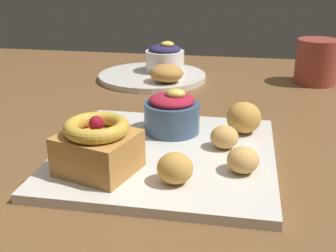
{
  "coord_description": "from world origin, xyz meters",
  "views": [
    {
      "loc": [
        0.06,
        -0.62,
        0.98
      ],
      "look_at": [
        -0.04,
        -0.08,
        0.77
      ],
      "focal_mm": 45.75,
      "sensor_mm": 36.0,
      "label": 1
    }
  ],
  "objects": [
    {
      "name": "dining_table",
      "position": [
        0.0,
        0.0,
        0.66
      ],
      "size": [
        1.58,
        1.15,
        0.73
      ],
      "color": "brown",
      "rests_on": "ground_plane"
    },
    {
      "name": "berry_ramekin",
      "position": [
        -0.04,
        -0.03,
        0.77
      ],
      "size": [
        0.08,
        0.08,
        0.07
      ],
      "color": "#3D5675",
      "rests_on": "front_plate"
    },
    {
      "name": "back_pastry",
      "position": [
        -0.1,
        0.24,
        0.76
      ],
      "size": [
        0.07,
        0.07,
        0.04
      ],
      "primitive_type": "ellipsoid",
      "color": "#B77F3D",
      "rests_on": "back_plate"
    },
    {
      "name": "fritter_extra",
      "position": [
        0.07,
        -0.02,
        0.77
      ],
      "size": [
        0.05,
        0.05,
        0.05
      ],
      "primitive_type": "ellipsoid",
      "color": "gold",
      "rests_on": "front_plate"
    },
    {
      "name": "cake_slice",
      "position": [
        -0.1,
        -0.17,
        0.77
      ],
      "size": [
        0.1,
        0.1,
        0.07
      ],
      "rotation": [
        0.0,
        0.0,
        -0.29
      ],
      "color": "#B77F3D",
      "rests_on": "front_plate"
    },
    {
      "name": "back_ramekin",
      "position": [
        -0.12,
        0.33,
        0.77
      ],
      "size": [
        0.09,
        0.09,
        0.07
      ],
      "color": "white",
      "rests_on": "back_plate"
    },
    {
      "name": "fritter_middle",
      "position": [
        0.04,
        -0.08,
        0.76
      ],
      "size": [
        0.04,
        0.04,
        0.03
      ],
      "primitive_type": "ellipsoid",
      "color": "tan",
      "rests_on": "front_plate"
    },
    {
      "name": "coffee_mug",
      "position": [
        0.21,
        0.33,
        0.78
      ],
      "size": [
        0.09,
        0.09,
        0.1
      ],
      "primitive_type": "cylinder",
      "color": "#993D33",
      "rests_on": "dining_table"
    },
    {
      "name": "back_plate",
      "position": [
        -0.14,
        0.3,
        0.74
      ],
      "size": [
        0.24,
        0.24,
        0.01
      ],
      "primitive_type": "cylinder",
      "color": "silver",
      "rests_on": "dining_table"
    },
    {
      "name": "fritter_front",
      "position": [
        0.07,
        -0.14,
        0.76
      ],
      "size": [
        0.04,
        0.04,
        0.03
      ],
      "primitive_type": "ellipsoid",
      "color": "tan",
      "rests_on": "front_plate"
    },
    {
      "name": "fritter_back",
      "position": [
        -0.01,
        -0.19,
        0.76
      ],
      "size": [
        0.04,
        0.04,
        0.04
      ],
      "primitive_type": "ellipsoid",
      "color": "gold",
      "rests_on": "front_plate"
    },
    {
      "name": "front_plate",
      "position": [
        -0.04,
        -0.1,
        0.74
      ],
      "size": [
        0.29,
        0.29,
        0.01
      ],
      "primitive_type": "cube",
      "color": "silver",
      "rests_on": "dining_table"
    }
  ]
}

